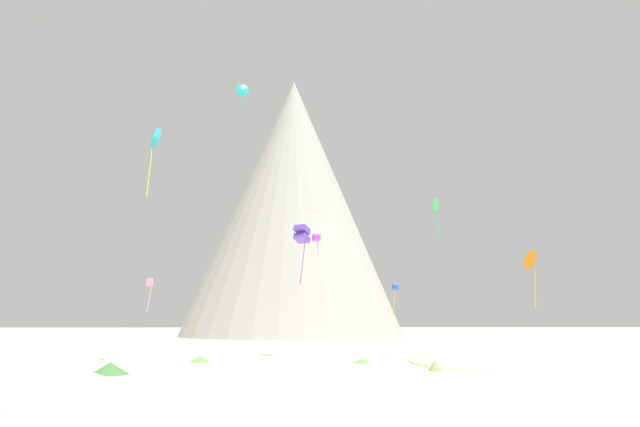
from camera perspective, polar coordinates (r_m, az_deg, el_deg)
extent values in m
plane|color=beige|center=(28.98, -1.16, -18.57)|extent=(400.00, 400.00, 0.00)
ellipsoid|color=#CCBA8E|center=(56.62, 18.81, -14.17)|extent=(27.91, 30.53, 2.41)
cone|color=#386633|center=(43.18, -20.87, -14.72)|extent=(3.58, 3.58, 0.87)
cone|color=#668C4C|center=(44.05, 11.81, -15.12)|extent=(1.26, 1.26, 0.82)
cone|color=#568442|center=(52.67, -12.29, -14.48)|extent=(2.16, 2.16, 0.57)
cone|color=#568442|center=(50.74, 4.38, -14.93)|extent=(2.55, 2.55, 0.40)
cone|color=#668C4C|center=(49.57, 17.10, -14.40)|extent=(2.86, 2.86, 0.76)
cone|color=gray|center=(126.70, -2.83, 1.06)|extent=(69.12, 69.12, 59.56)
cone|color=gray|center=(123.01, -3.83, -4.83)|extent=(51.23, 51.23, 33.03)
cube|color=pink|center=(77.44, -17.18, -6.80)|extent=(0.82, 0.87, 1.13)
cylinder|color=pink|center=(77.33, -17.24, -8.46)|extent=(0.43, 0.57, 3.42)
cone|color=green|center=(62.89, 11.75, 0.86)|extent=(1.34, 1.54, 1.58)
cylinder|color=green|center=(62.52, 12.00, -1.25)|extent=(0.49, 0.13, 3.13)
cube|color=blue|center=(90.02, 7.79, -7.65)|extent=(1.06, 1.11, 0.60)
cube|color=blue|center=(90.04, 7.79, -7.35)|extent=(1.06, 1.11, 0.60)
cylinder|color=gold|center=(89.87, 7.64, -9.17)|extent=(0.61, 0.41, 4.34)
cone|color=#33BCDB|center=(52.08, -16.74, 7.53)|extent=(1.68, 1.94, 2.05)
cylinder|color=#8CD133|center=(51.26, -17.22, 4.11)|extent=(0.23, 0.35, 4.37)
cone|color=teal|center=(95.84, -8.03, 12.54)|extent=(2.16, 0.87, 2.12)
cylinder|color=teal|center=(94.92, -7.96, 11.24)|extent=(0.36, 0.23, 2.60)
cube|color=purple|center=(88.67, -0.37, -2.70)|extent=(1.37, 1.38, 0.53)
cube|color=purple|center=(88.75, -0.37, -2.35)|extent=(1.37, 1.38, 0.53)
cylinder|color=purple|center=(88.49, -0.24, -3.60)|extent=(0.20, 0.25, 2.33)
cone|color=orange|center=(69.99, 20.96, -4.50)|extent=(1.40, 2.53, 2.35)
cylinder|color=orange|center=(69.85, 21.35, -7.27)|extent=(0.32, 0.26, 4.42)
cube|color=#5138B2|center=(57.45, -1.89, -2.56)|extent=(1.86, 1.91, 1.00)
cube|color=#5138B2|center=(57.58, -1.88, -1.70)|extent=(1.86, 1.91, 1.00)
cylinder|color=#5138B2|center=(57.15, -1.80, -5.06)|extent=(0.58, 0.34, 4.41)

